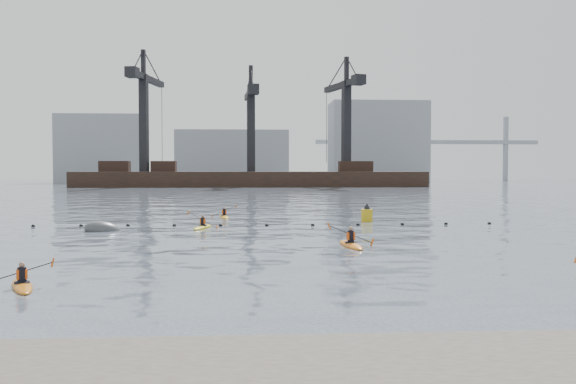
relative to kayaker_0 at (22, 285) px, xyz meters
name	(u,v)px	position (x,y,z in m)	size (l,w,h in m)	color
ground	(252,300)	(7.21, -2.23, -0.09)	(400.00, 400.00, 0.00)	#343C4C
float_line	(244,225)	(6.71, 20.30, -0.06)	(33.24, 0.73, 0.24)	black
barge_pier	(250,177)	(6.98, 107.76, 1.81)	(72.00, 19.30, 29.50)	black
skyline	(259,149)	(9.44, 148.04, 9.16)	(141.00, 28.00, 22.00)	gray
kayaker_0	(22,285)	(0.00, 0.00, 0.00)	(1.82, 2.84, 0.98)	#C26812
kayaker_3	(203,227)	(4.16, 18.82, 0.00)	(2.04, 3.02, 1.22)	gold
kayaker_4	(351,244)	(11.96, 9.42, 0.02)	(2.33, 3.41, 1.28)	orange
kayaker_5	(224,216)	(5.14, 26.93, 0.00)	(2.04, 3.00, 1.13)	gold
mooring_buoy	(103,231)	(-1.69, 17.60, -0.09)	(2.25, 1.33, 1.13)	#3D3F42
nav_buoy	(367,215)	(15.36, 23.04, 0.36)	(0.80, 0.80, 1.46)	#C39713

